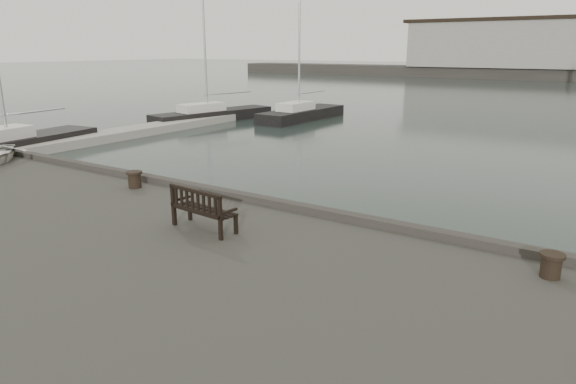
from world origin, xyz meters
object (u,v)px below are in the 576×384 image
object	(u,v)px
yacht_b	(213,118)
yacht_a	(17,148)
yacht_d	(302,116)
bollard_right	(551,266)
bollard_left	(135,180)
bench	(203,217)

from	to	relation	value
yacht_b	yacht_a	bearing A→B (deg)	-79.86
yacht_d	yacht_a	bearing A→B (deg)	-105.07
bollard_right	yacht_b	size ratio (longest dim) A/B	0.03
bollard_left	yacht_d	bearing A→B (deg)	111.66
yacht_a	yacht_d	world-z (taller)	yacht_a
yacht_a	bench	bearing A→B (deg)	-26.49
bollard_left	yacht_d	world-z (taller)	yacht_d
bench	yacht_b	size ratio (longest dim) A/B	0.12
bench	yacht_b	bearing A→B (deg)	136.50
yacht_b	yacht_d	world-z (taller)	yacht_b
bench	bollard_left	distance (m)	4.27
bollard_right	yacht_d	bearing A→B (deg)	129.38
yacht_a	yacht_d	xyz separation A→B (m)	(5.80, 19.48, -0.01)
bollard_left	bollard_right	world-z (taller)	bollard_left
bollard_right	bench	bearing A→B (deg)	-167.53
bollard_right	yacht_b	bearing A→B (deg)	141.48
bollard_left	yacht_d	xyz separation A→B (m)	(-9.84, 24.77, -1.56)
bench	bollard_left	size ratio (longest dim) A/B	3.48
bollard_left	yacht_a	distance (m)	16.58
bollard_right	bollard_left	bearing A→B (deg)	179.57
bench	yacht_a	size ratio (longest dim) A/B	0.13
bollard_left	yacht_b	world-z (taller)	yacht_b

